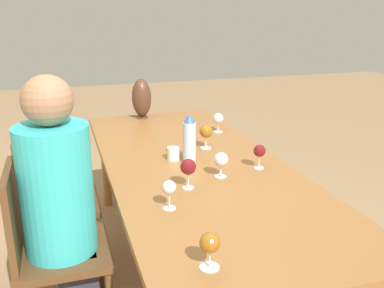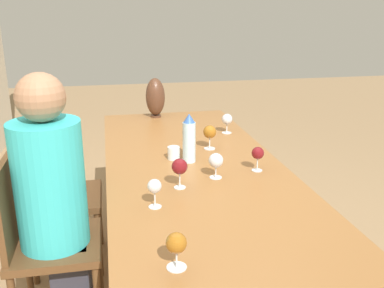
% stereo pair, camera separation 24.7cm
% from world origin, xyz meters
% --- Properties ---
extents(ground_plane, '(14.00, 14.00, 0.00)m').
position_xyz_m(ground_plane, '(0.00, 0.00, 0.00)').
color(ground_plane, '#937551').
extents(dining_table, '(2.49, 0.99, 0.74)m').
position_xyz_m(dining_table, '(0.00, 0.00, 0.67)').
color(dining_table, '#936033').
rests_on(dining_table, ground_plane).
extents(water_bottle, '(0.07, 0.07, 0.29)m').
position_xyz_m(water_bottle, '(0.03, 0.02, 0.88)').
color(water_bottle, silver).
rests_on(water_bottle, dining_table).
extents(water_tumbler, '(0.07, 0.07, 0.08)m').
position_xyz_m(water_tumbler, '(0.09, 0.10, 0.77)').
color(water_tumbler, silver).
rests_on(water_tumbler, dining_table).
extents(vase, '(0.15, 0.15, 0.32)m').
position_xyz_m(vase, '(1.11, 0.08, 0.90)').
color(vase, '#4C2D1E').
rests_on(vase, dining_table).
extents(wine_glass_0, '(0.08, 0.08, 0.15)m').
position_xyz_m(wine_glass_0, '(-0.33, 0.14, 0.85)').
color(wine_glass_0, silver).
rests_on(wine_glass_0, dining_table).
extents(wine_glass_1, '(0.07, 0.07, 0.13)m').
position_xyz_m(wine_glass_1, '(-1.00, 0.27, 0.83)').
color(wine_glass_1, silver).
rests_on(wine_glass_1, dining_table).
extents(wine_glass_2, '(0.08, 0.08, 0.14)m').
position_xyz_m(wine_glass_2, '(0.55, -0.36, 0.83)').
color(wine_glass_2, silver).
rests_on(wine_glass_2, dining_table).
extents(wine_glass_3, '(0.06, 0.06, 0.13)m').
position_xyz_m(wine_glass_3, '(-0.52, 0.28, 0.83)').
color(wine_glass_3, silver).
rests_on(wine_glass_3, dining_table).
extents(wine_glass_4, '(0.08, 0.08, 0.14)m').
position_xyz_m(wine_glass_4, '(-0.24, -0.07, 0.83)').
color(wine_glass_4, silver).
rests_on(wine_glass_4, dining_table).
extents(wine_glass_5, '(0.08, 0.08, 0.15)m').
position_xyz_m(wine_glass_5, '(0.23, -0.15, 0.84)').
color(wine_glass_5, silver).
rests_on(wine_glass_5, dining_table).
extents(wine_glass_6, '(0.07, 0.07, 0.14)m').
position_xyz_m(wine_glass_6, '(-0.19, -0.32, 0.83)').
color(wine_glass_6, silver).
rests_on(wine_glass_6, dining_table).
extents(chair_near, '(0.44, 0.44, 0.91)m').
position_xyz_m(chair_near, '(-0.28, 0.83, 0.50)').
color(chair_near, brown).
rests_on(chair_near, ground_plane).
extents(chair_far, '(0.44, 0.44, 0.91)m').
position_xyz_m(chair_far, '(0.28, 0.83, 0.50)').
color(chair_far, brown).
rests_on(chair_far, ground_plane).
extents(person_near, '(0.33, 0.33, 1.32)m').
position_xyz_m(person_near, '(-0.28, 0.75, 0.72)').
color(person_near, '#2D2D38').
rests_on(person_near, ground_plane).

